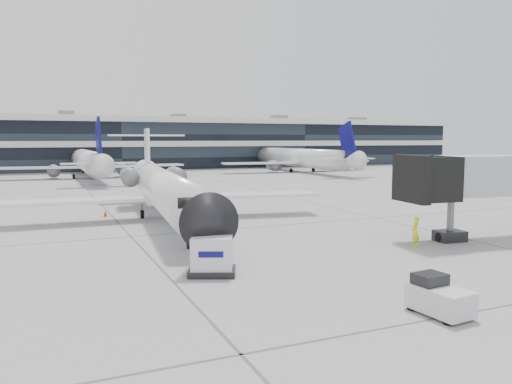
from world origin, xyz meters
name	(u,v)px	position (x,y,z in m)	size (l,w,h in m)	color
ground	(267,226)	(0.00, 0.00, 0.00)	(220.00, 220.00, 0.00)	gray
terminal	(115,146)	(0.00, 82.00, 5.00)	(170.00, 22.00, 10.00)	black
bg_jet_center	(89,178)	(-8.00, 55.00, 0.00)	(32.00, 40.00, 9.60)	white
bg_jet_right	(298,171)	(32.00, 55.00, 0.00)	(32.00, 40.00, 9.60)	white
regional_jet	(164,188)	(-6.32, 6.17, 2.60)	(26.39, 32.96, 7.61)	white
ramp_worker	(415,232)	(5.17, -10.19, 0.93)	(0.68, 0.45, 1.87)	#F9F61A
baggage_tug	(438,297)	(-1.94, -19.65, 0.65)	(1.55, 2.39, 1.45)	silver
cargo_uld	(212,256)	(-7.98, -11.13, 0.92)	(2.70, 2.38, 1.83)	black
traffic_cone	(105,214)	(-10.53, 9.72, 0.25)	(0.43, 0.43, 0.54)	red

